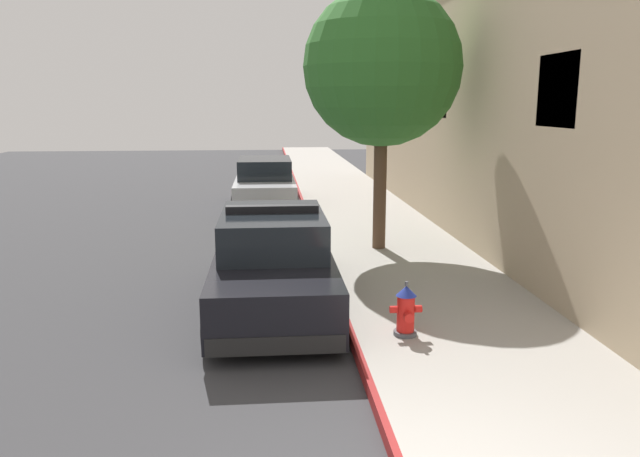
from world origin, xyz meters
TOP-DOWN VIEW (x-y plane):
  - ground_plane at (-4.40, 10.00)m, footprint 29.15×60.00m
  - sidewalk_pavement at (1.60, 10.00)m, footprint 3.20×60.00m
  - curb_painted_edge at (-0.04, 10.00)m, footprint 0.08×60.00m
  - storefront_building at (5.89, 11.36)m, footprint 5.61×23.02m
  - police_cruiser at (-1.10, 5.49)m, footprint 1.94×4.84m
  - parked_car_silver_ahead at (-1.26, 15.32)m, footprint 1.94×4.84m
  - fire_hydrant at (0.67, 3.65)m, footprint 0.44×0.40m
  - street_tree at (1.24, 8.80)m, footprint 3.30×3.30m

SIDE VIEW (x-z plane):
  - ground_plane at x=-4.40m, z-range -0.20..0.00m
  - sidewalk_pavement at x=1.60m, z-range 0.00..0.17m
  - curb_painted_edge at x=-0.04m, z-range 0.00..0.17m
  - fire_hydrant at x=0.67m, z-range 0.14..0.90m
  - parked_car_silver_ahead at x=-1.26m, z-range -0.04..1.52m
  - police_cruiser at x=-1.10m, z-range -0.10..1.58m
  - storefront_building at x=5.89m, z-range 0.01..6.69m
  - street_tree at x=1.24m, z-range 1.26..6.76m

